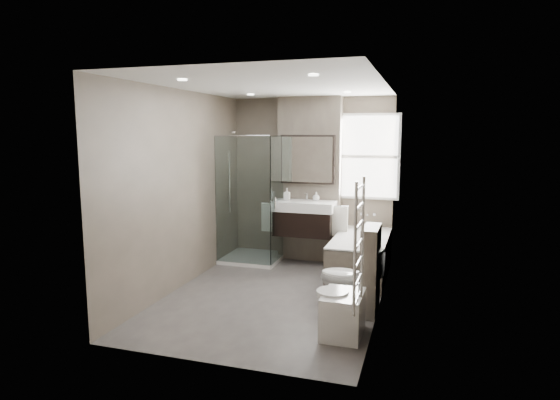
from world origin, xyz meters
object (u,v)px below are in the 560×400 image
at_px(vanity, 304,218).
at_px(bidet, 342,313).
at_px(bathtub, 361,254).
at_px(toilet, 349,279).

bearing_deg(vanity, bidet, -66.93).
xyz_separation_m(bathtub, bidet, (0.09, -2.05, -0.08)).
bearing_deg(toilet, bidet, 15.13).
bearing_deg(toilet, vanity, -137.85).
bearing_deg(bathtub, toilet, -88.06).
distance_m(vanity, bidet, 2.64).
xyz_separation_m(bathtub, toilet, (0.05, -1.33, 0.05)).
relative_size(vanity, bathtub, 0.59).
height_order(bathtub, bidet, bathtub).
distance_m(bathtub, bidet, 2.06).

